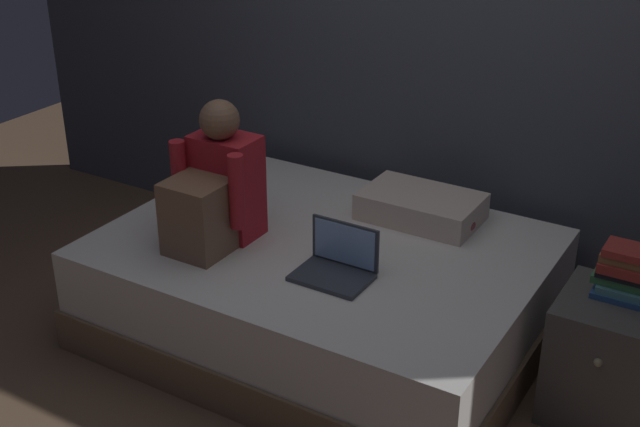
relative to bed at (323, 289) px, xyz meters
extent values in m
plane|color=brown|center=(0.20, -0.30, -0.25)|extent=(8.00, 8.00, 0.00)
cube|color=#424751|center=(0.20, 0.90, 1.10)|extent=(5.60, 0.10, 2.70)
cube|color=#7A6047|center=(0.00, 0.00, -0.15)|extent=(2.00, 1.50, 0.20)
cube|color=silver|center=(0.00, 0.00, 0.10)|extent=(1.96, 1.46, 0.30)
cube|color=#474442|center=(1.30, 0.10, 0.02)|extent=(0.44, 0.44, 0.54)
sphere|color=gray|center=(1.30, -0.12, 0.14)|extent=(0.04, 0.04, 0.04)
cube|color=#B21E28|center=(-0.42, -0.15, 0.49)|extent=(0.30, 0.20, 0.48)
sphere|color=brown|center=(-0.42, -0.18, 0.82)|extent=(0.18, 0.18, 0.18)
cube|color=brown|center=(-0.42, -0.37, 0.42)|extent=(0.26, 0.24, 0.34)
cylinder|color=#B21E28|center=(-0.58, -0.29, 0.55)|extent=(0.07, 0.07, 0.34)
cylinder|color=#B21E28|center=(-0.26, -0.29, 0.55)|extent=(0.07, 0.07, 0.34)
cube|color=#333842|center=(0.21, -0.28, 0.26)|extent=(0.32, 0.22, 0.02)
cube|color=#333842|center=(0.21, -0.17, 0.37)|extent=(0.32, 0.01, 0.20)
cube|color=#8CB2EA|center=(0.21, -0.17, 0.37)|extent=(0.29, 0.00, 0.18)
cube|color=beige|center=(0.28, 0.45, 0.32)|extent=(0.56, 0.36, 0.13)
cube|color=#284C84|center=(1.29, 0.14, 0.30)|extent=(0.20, 0.15, 0.02)
cube|color=teal|center=(1.29, 0.15, 0.33)|extent=(0.17, 0.14, 0.03)
cube|color=#387042|center=(1.28, 0.17, 0.36)|extent=(0.21, 0.14, 0.03)
cube|color=black|center=(1.30, 0.15, 0.39)|extent=(0.21, 0.12, 0.03)
cube|color=#9E2D28|center=(1.28, 0.15, 0.42)|extent=(0.17, 0.15, 0.04)
cube|color=brown|center=(1.29, 0.16, 0.46)|extent=(0.19, 0.13, 0.03)
cube|color=#9E2D28|center=(1.31, 0.16, 0.49)|extent=(0.20, 0.14, 0.03)
ellipsoid|color=#4C6B56|center=(0.46, 0.43, 0.30)|extent=(0.17, 0.14, 0.09)
ellipsoid|color=gray|center=(0.43, 0.43, 0.31)|extent=(0.22, 0.18, 0.12)
ellipsoid|color=#8E3D47|center=(0.49, 0.42, 0.30)|extent=(0.15, 0.13, 0.08)
camera|label=1|loc=(1.75, -2.92, 2.03)|focal=46.98mm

